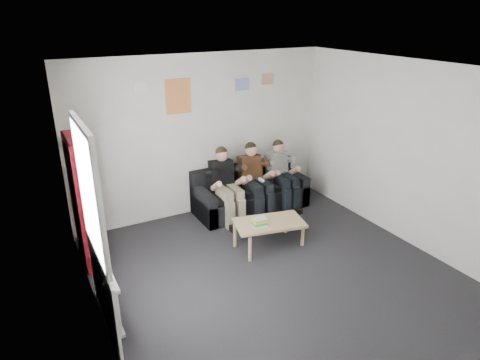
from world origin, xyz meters
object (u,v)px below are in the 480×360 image
object	(u,v)px
person_left	(227,186)
sofa	(250,194)
coffee_table	(269,225)
person_right	(282,175)
person_middle	(255,180)
bookshelf	(85,201)

from	to	relation	value
person_left	sofa	bearing A→B (deg)	27.37
coffee_table	person_right	distance (m)	1.47
sofa	person_middle	xyz separation A→B (m)	(0.00, -0.19, 0.34)
bookshelf	person_middle	size ratio (longest dim) A/B	1.46
sofa	person_right	size ratio (longest dim) A/B	1.65
coffee_table	person_middle	xyz separation A→B (m)	(0.40, 1.09, 0.26)
coffee_table	person_left	distance (m)	1.13
bookshelf	coffee_table	size ratio (longest dim) A/B	1.78
sofa	coffee_table	distance (m)	1.34
sofa	person_right	bearing A→B (deg)	-18.63
person_middle	person_right	xyz separation A→B (m)	(0.55, 0.00, -0.01)
sofa	coffee_table	world-z (taller)	sofa
coffee_table	sofa	bearing A→B (deg)	72.69
bookshelf	person_middle	distance (m)	2.82
bookshelf	coffee_table	distance (m)	2.62
bookshelf	person_middle	world-z (taller)	bookshelf
bookshelf	person_left	world-z (taller)	bookshelf
bookshelf	coffee_table	xyz separation A→B (m)	(2.40, -0.90, -0.55)
person_right	sofa	bearing A→B (deg)	155.06
person_right	coffee_table	bearing A→B (deg)	-137.38
bookshelf	person_right	size ratio (longest dim) A/B	1.50
person_middle	coffee_table	bearing A→B (deg)	-107.62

